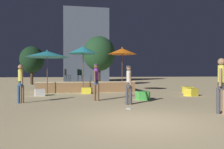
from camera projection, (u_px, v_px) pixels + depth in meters
name	position (u px, v px, depth m)	size (l,w,h in m)	color
ground_plane	(142.00, 122.00, 6.25)	(120.00, 120.00, 0.00)	#D1B784
wooden_deck	(86.00, 86.00, 16.56)	(7.00, 2.40, 0.77)	olive
patio_umbrella_0	(122.00, 51.00, 15.84)	(2.05, 2.05, 3.25)	brown
patio_umbrella_1	(83.00, 50.00, 14.89)	(2.00, 2.00, 3.27)	brown
patio_umbrella_2	(47.00, 54.00, 14.51)	(2.85, 2.85, 2.92)	brown
cube_seat_0	(40.00, 92.00, 13.15)	(0.68, 0.68, 0.41)	white
cube_seat_1	(188.00, 90.00, 14.97)	(0.58, 0.58, 0.44)	yellow
cube_seat_2	(143.00, 96.00, 11.30)	(0.61, 0.61, 0.43)	#4CC651
cube_seat_3	(87.00, 90.00, 14.62)	(0.74, 0.74, 0.41)	yellow
cube_seat_4	(191.00, 92.00, 13.13)	(0.76, 0.76, 0.46)	yellow
person_0	(21.00, 82.00, 10.00)	(0.34, 0.50, 1.78)	#2D4C7F
person_1	(129.00, 83.00, 9.58)	(0.30, 0.56, 1.71)	#3F3F47
person_2	(221.00, 83.00, 7.39)	(0.43, 0.43, 1.90)	#997051
person_3	(96.00, 79.00, 10.87)	(0.29, 0.45, 1.84)	brown
bistro_chair_0	(80.00, 74.00, 16.62)	(0.42, 0.42, 0.90)	#1E4C47
bistro_chair_1	(94.00, 74.00, 16.11)	(0.40, 0.40, 0.90)	#2D3338
bistro_chair_2	(66.00, 74.00, 16.09)	(0.45, 0.45, 0.90)	#47474C
frisbee_disc	(129.00, 108.00, 8.45)	(0.25, 0.25, 0.03)	white
background_tree_0	(32.00, 60.00, 25.33)	(2.75, 2.75, 4.44)	#3D2B1C
background_tree_1	(31.00, 64.00, 26.60)	(2.16, 2.16, 3.64)	#3D2B1C
background_tree_2	(99.00, 54.00, 23.90)	(3.46, 3.46, 5.38)	#3D2B1C
distant_building	(86.00, 46.00, 34.70)	(6.86, 4.25, 11.24)	#4C5666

